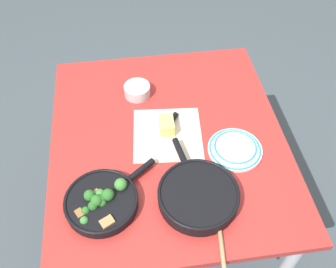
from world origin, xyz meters
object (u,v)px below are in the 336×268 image
at_px(cheese_block, 167,125).
at_px(dinner_plate_stack, 235,148).
at_px(skillet_eggs, 198,195).
at_px(wooden_spoon, 220,236).
at_px(prep_bowl_steel, 137,90).
at_px(skillet_broccoli, 102,201).
at_px(grater_knife, 167,128).

bearing_deg(cheese_block, dinner_plate_stack, -120.19).
xyz_separation_m(skillet_eggs, wooden_spoon, (-0.15, -0.05, -0.02)).
bearing_deg(prep_bowl_steel, cheese_block, -155.42).
relative_size(cheese_block, prep_bowl_steel, 0.73).
xyz_separation_m(skillet_broccoli, skillet_eggs, (-0.02, -0.34, 0.00)).
distance_m(wooden_spoon, dinner_plate_stack, 0.38).
bearing_deg(prep_bowl_steel, skillet_broccoli, 162.81).
bearing_deg(skillet_broccoli, prep_bowl_steel, 35.40).
bearing_deg(skillet_eggs, dinner_plate_stack, -53.40).
distance_m(wooden_spoon, cheese_block, 0.51).
bearing_deg(prep_bowl_steel, grater_knife, -155.21).
relative_size(skillet_eggs, wooden_spoon, 1.06).
bearing_deg(skillet_eggs, cheese_block, 0.39).
height_order(grater_knife, cheese_block, cheese_block).
xyz_separation_m(skillet_eggs, grater_knife, (0.34, 0.06, -0.02)).
height_order(skillet_broccoli, dinner_plate_stack, skillet_broccoli).
xyz_separation_m(skillet_eggs, dinner_plate_stack, (0.20, -0.19, -0.02)).
distance_m(skillet_eggs, grater_knife, 0.35).
relative_size(skillet_broccoli, cheese_block, 3.95).
relative_size(skillet_broccoli, prep_bowl_steel, 2.87).
xyz_separation_m(grater_knife, dinner_plate_stack, (-0.15, -0.25, 0.00)).
height_order(skillet_broccoli, grater_knife, skillet_broccoli).
relative_size(skillet_broccoli, skillet_eggs, 0.83).
xyz_separation_m(grater_knife, cheese_block, (-0.00, 0.00, 0.02)).
xyz_separation_m(skillet_broccoli, cheese_block, (0.32, -0.27, 0.00)).
height_order(skillet_eggs, prep_bowl_steel, skillet_eggs).
height_order(skillet_eggs, grater_knife, skillet_eggs).
distance_m(cheese_block, dinner_plate_stack, 0.29).
bearing_deg(prep_bowl_steel, skillet_eggs, -163.73).
distance_m(wooden_spoon, grater_knife, 0.51).
xyz_separation_m(wooden_spoon, prep_bowl_steel, (0.72, 0.21, 0.02)).
distance_m(skillet_eggs, prep_bowl_steel, 0.60).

